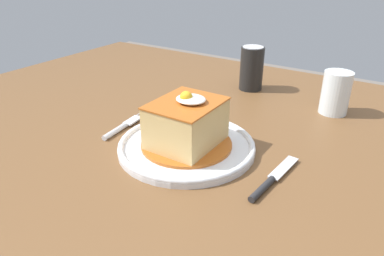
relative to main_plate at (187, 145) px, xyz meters
name	(u,v)px	position (x,y,z in m)	size (l,w,h in m)	color
dining_table	(200,154)	(-0.04, 0.12, -0.09)	(1.50, 1.05, 0.73)	brown
main_plate	(187,145)	(0.00, 0.00, 0.00)	(0.28, 0.28, 0.02)	white
sandwich_meal	(187,125)	(0.00, 0.00, 0.05)	(0.18, 0.18, 0.12)	#B75B1E
fork	(121,128)	(-0.17, -0.01, 0.00)	(0.03, 0.14, 0.01)	silver
knife	(269,182)	(0.19, -0.03, 0.00)	(0.03, 0.17, 0.01)	#262628
soda_can	(253,69)	(-0.04, 0.40, 0.05)	(0.07, 0.07, 0.12)	black
drinking_glass	(335,96)	(0.20, 0.35, 0.04)	(0.07, 0.07, 0.10)	gold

